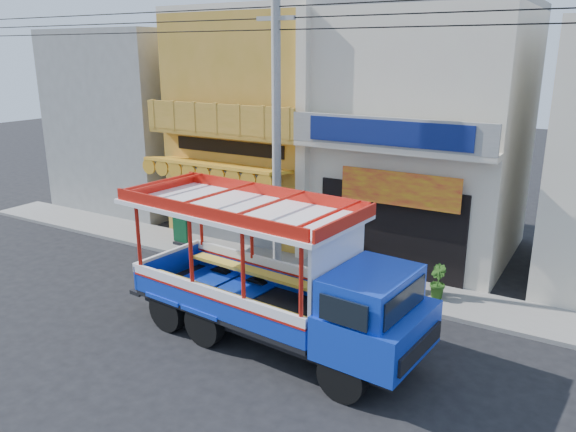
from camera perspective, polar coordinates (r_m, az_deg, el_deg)
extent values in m
plane|color=black|center=(14.62, -4.64, -11.07)|extent=(90.00, 90.00, 0.00)
cube|color=slate|center=(17.69, 2.88, -5.77)|extent=(30.00, 2.00, 0.12)
cube|color=#AD8326|center=(22.03, -1.35, 9.26)|extent=(6.00, 6.00, 8.00)
cube|color=#595B5E|center=(20.08, -5.87, 0.91)|extent=(4.20, 0.10, 2.60)
cube|color=orange|center=(19.14, -7.32, 5.17)|extent=(5.20, 1.50, 0.31)
cube|color=#AD8326|center=(19.29, -6.69, 8.29)|extent=(6.00, 0.70, 0.18)
cube|color=#AD8326|center=(18.98, -7.30, 9.82)|extent=(6.00, 0.12, 0.95)
cube|color=black|center=(19.61, -6.07, 6.97)|extent=(4.50, 0.04, 0.45)
cube|color=beige|center=(21.90, -1.42, 20.02)|extent=(6.00, 6.00, 0.24)
cube|color=beige|center=(19.54, 13.89, 7.89)|extent=(6.00, 6.00, 8.00)
cube|color=black|center=(17.29, 10.34, -1.49)|extent=(4.60, 0.12, 2.80)
cube|color=gold|center=(16.57, 11.21, 2.71)|extent=(3.60, 0.05, 1.00)
cube|color=beige|center=(16.39, 10.38, 6.72)|extent=(6.00, 0.70, 0.18)
cube|color=gray|center=(16.04, 10.09, 8.33)|extent=(6.00, 0.12, 0.85)
cube|color=navy|center=(15.98, 10.00, 8.31)|extent=(4.80, 0.06, 0.70)
cube|color=gray|center=(19.40, 14.76, 20.00)|extent=(6.00, 6.00, 0.24)
cube|color=beige|center=(17.83, 1.48, 7.58)|extent=(0.35, 0.30, 8.00)
cube|color=gray|center=(26.41, -14.51, 9.50)|extent=(6.00, 6.00, 7.60)
cylinder|color=gray|center=(16.43, -1.18, 8.59)|extent=(0.26, 0.26, 9.00)
cube|color=gray|center=(16.31, -1.25, 19.45)|extent=(1.20, 0.12, 0.12)
cylinder|color=black|center=(15.79, 2.01, 18.46)|extent=(28.00, 0.04, 0.04)
cylinder|color=black|center=(15.80, 2.02, 19.54)|extent=(28.00, 0.04, 0.04)
cylinder|color=black|center=(15.82, 2.03, 20.63)|extent=(28.00, 0.04, 0.04)
cylinder|color=black|center=(11.63, 5.54, -15.93)|extent=(1.07, 0.39, 1.05)
cylinder|color=black|center=(13.16, 10.05, -12.00)|extent=(1.07, 0.39, 1.05)
cylinder|color=black|center=(13.64, -8.50, -10.85)|extent=(1.07, 0.39, 1.05)
cylinder|color=black|center=(14.97, -3.14, -8.11)|extent=(1.07, 0.39, 1.05)
cylinder|color=black|center=(14.47, -12.13, -9.38)|extent=(1.07, 0.39, 1.05)
cylinder|color=black|center=(15.73, -6.73, -6.95)|extent=(1.07, 0.39, 1.05)
cube|color=black|center=(13.52, -1.62, -10.43)|extent=(7.18, 2.36, 0.29)
cube|color=blue|center=(11.97, 8.99, -11.30)|extent=(2.09, 2.47, 0.94)
cube|color=blue|center=(11.67, 8.48, -7.45)|extent=(1.65, 2.25, 0.79)
cube|color=black|center=(11.41, 11.77, -8.49)|extent=(0.23, 1.84, 0.58)
cube|color=black|center=(13.92, -4.49, -8.69)|extent=(5.38, 2.77, 0.13)
cube|color=blue|center=(13.02, -7.72, -8.86)|extent=(5.18, 0.55, 0.63)
cube|color=white|center=(12.90, -7.77, -7.72)|extent=(5.18, 0.56, 0.23)
cube|color=blue|center=(14.56, -1.68, -5.90)|extent=(5.18, 0.55, 0.63)
cube|color=white|center=(14.46, -1.69, -4.86)|extent=(5.18, 0.56, 0.23)
cylinder|color=#B8190E|center=(14.30, -14.97, -1.96)|extent=(0.10, 0.10, 1.68)
cylinder|color=#B8190E|center=(15.69, -8.84, 0.03)|extent=(0.10, 0.10, 1.68)
cube|color=white|center=(12.04, 5.01, -6.69)|extent=(0.27, 2.12, 2.36)
cube|color=white|center=(13.16, -5.06, 0.78)|extent=(6.03, 3.08, 0.10)
cube|color=#B8190E|center=(13.11, -5.09, 1.57)|extent=(5.81, 2.96, 0.27)
cube|color=black|center=(20.35, -10.81, -2.72)|extent=(0.55, 0.32, 0.10)
cube|color=#0A3C1D|center=(20.20, -10.88, -1.40)|extent=(0.64, 0.11, 0.88)
imported|color=#234B15|center=(16.19, 14.90, -6.45)|extent=(0.65, 0.67, 0.95)
imported|color=#234B15|center=(16.41, 11.90, -5.99)|extent=(0.71, 0.71, 0.92)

